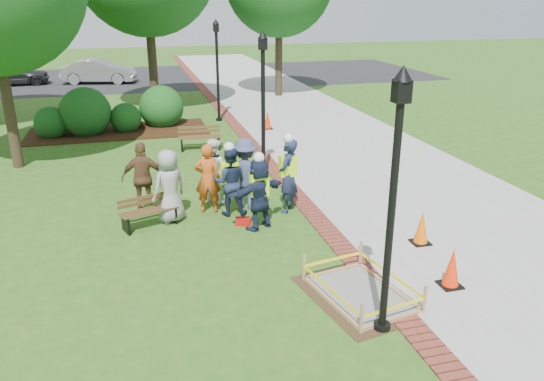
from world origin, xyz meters
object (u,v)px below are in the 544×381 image
object	(u,v)px
lamp_near	(394,187)
wet_concrete_pad	(361,285)
bench_near	(149,218)
cone_front	(452,269)
hivis_worker_c	(230,179)
hivis_worker_b	(288,174)
hivis_worker_a	(259,191)

from	to	relation	value
lamp_near	wet_concrete_pad	bearing A→B (deg)	86.11
bench_near	lamp_near	xyz separation A→B (m)	(3.48, -5.18, 2.25)
cone_front	lamp_near	distance (m)	2.93
wet_concrete_pad	bench_near	xyz separation A→B (m)	(-3.55, 4.15, -0.00)
hivis_worker_c	hivis_worker_b	bearing A→B (deg)	-6.33
hivis_worker_a	hivis_worker_b	distance (m)	1.27
hivis_worker_a	hivis_worker_c	size ratio (longest dim) A/B	0.99
hivis_worker_c	bench_near	bearing A→B (deg)	-172.21
hivis_worker_b	hivis_worker_c	xyz separation A→B (m)	(-1.44, 0.16, -0.07)
wet_concrete_pad	hivis_worker_a	size ratio (longest dim) A/B	1.40
bench_near	lamp_near	size ratio (longest dim) A/B	0.33
hivis_worker_a	hivis_worker_c	xyz separation A→B (m)	(-0.50, 1.00, 0.01)
bench_near	hivis_worker_b	world-z (taller)	hivis_worker_b
lamp_near	hivis_worker_b	world-z (taller)	lamp_near
lamp_near	hivis_worker_a	world-z (taller)	lamp_near
wet_concrete_pad	hivis_worker_b	bearing A→B (deg)	91.60
wet_concrete_pad	cone_front	distance (m)	1.77
wet_concrete_pad	lamp_near	bearing A→B (deg)	-93.89
bench_near	hivis_worker_a	bearing A→B (deg)	-16.31
bench_near	hivis_worker_c	size ratio (longest dim) A/B	0.76
wet_concrete_pad	hivis_worker_b	xyz separation A→B (m)	(-0.12, 4.26, 0.76)
bench_near	wet_concrete_pad	bearing A→B (deg)	-49.42
cone_front	hivis_worker_c	xyz separation A→B (m)	(-3.32, 4.55, 0.54)
lamp_near	hivis_worker_a	xyz separation A→B (m)	(-0.99, 4.45, -1.56)
bench_near	hivis_worker_c	distance (m)	2.13
cone_front	wet_concrete_pad	bearing A→B (deg)	175.78
wet_concrete_pad	hivis_worker_c	bearing A→B (deg)	109.41
wet_concrete_pad	hivis_worker_a	bearing A→B (deg)	107.21
bench_near	hivis_worker_a	distance (m)	2.69
hivis_worker_c	wet_concrete_pad	bearing A→B (deg)	-70.59
wet_concrete_pad	hivis_worker_c	size ratio (longest dim) A/B	1.39
wet_concrete_pad	hivis_worker_a	world-z (taller)	hivis_worker_a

